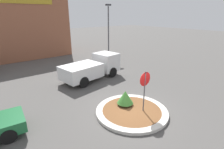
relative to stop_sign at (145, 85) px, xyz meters
The scene contains 7 objects.
ground_plane 1.94m from the stop_sign, 137.38° to the left, with size 120.00×120.00×0.00m, color #514F4C.
traffic_island 1.86m from the stop_sign, 137.38° to the left, with size 4.26×4.26×0.18m.
stop_sign is the anchor object (origin of this frame).
island_shrub 1.65m from the stop_sign, 107.66° to the left, with size 1.01×1.01×0.94m.
utility_truck 6.92m from the stop_sign, 82.49° to the left, with size 5.73×2.90×2.06m.
storefront_building 20.55m from the stop_sign, 99.38° to the left, with size 14.59×6.07×7.93m.
light_pole 14.53m from the stop_sign, 60.43° to the left, with size 0.70×0.30×6.72m.
Camera 1 is at (-6.61, -6.35, 5.60)m, focal length 28.00 mm.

